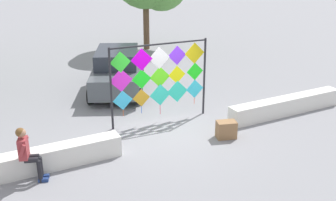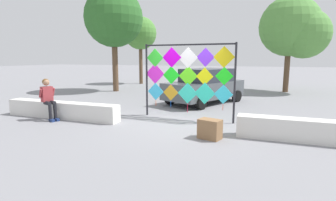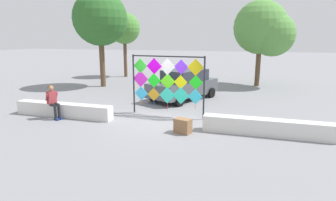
# 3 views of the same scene
# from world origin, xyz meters

# --- Properties ---
(ground) EXTENTS (120.00, 120.00, 0.00)m
(ground) POSITION_xyz_m (0.00, 0.00, 0.00)
(ground) COLOR gray
(plaza_ledge_left) EXTENTS (4.51, 0.50, 0.59)m
(plaza_ledge_left) POSITION_xyz_m (-4.18, -0.57, 0.29)
(plaza_ledge_left) COLOR silver
(plaza_ledge_left) RESTS_ON ground
(plaza_ledge_right) EXTENTS (4.51, 0.50, 0.59)m
(plaza_ledge_right) POSITION_xyz_m (4.18, -0.57, 0.29)
(plaza_ledge_right) COLOR silver
(plaza_ledge_right) RESTS_ON ground
(kite_display_rack) EXTENTS (3.28, 0.28, 2.63)m
(kite_display_rack) POSITION_xyz_m (0.06, 0.87, 1.60)
(kite_display_rack) COLOR #232328
(kite_display_rack) RESTS_ON ground
(seated_vendor) EXTENTS (0.67, 0.56, 1.43)m
(seated_vendor) POSITION_xyz_m (-4.36, -0.97, 0.84)
(seated_vendor) COLOR black
(seated_vendor) RESTS_ON ground
(parked_car) EXTENTS (3.38, 4.56, 1.63)m
(parked_car) POSITION_xyz_m (-0.07, 4.39, 0.82)
(parked_car) COLOR #4C5156
(parked_car) RESTS_ON ground
(cardboard_box_large) EXTENTS (0.66, 0.52, 0.53)m
(cardboard_box_large) POSITION_xyz_m (1.28, -1.18, 0.26)
(cardboard_box_large) COLOR olive
(cardboard_box_large) RESTS_ON ground
(tree_broadleaf) EXTENTS (3.63, 3.63, 6.40)m
(tree_broadleaf) POSITION_xyz_m (-6.58, 6.85, 4.59)
(tree_broadleaf) COLOR brown
(tree_broadleaf) RESTS_ON ground
(tree_far_right) EXTENTS (4.07, 3.85, 5.82)m
(tree_far_right) POSITION_xyz_m (4.04, 10.29, 3.85)
(tree_far_right) COLOR brown
(tree_far_right) RESTS_ON ground
(tree_palm_like) EXTENTS (2.62, 2.62, 5.40)m
(tree_palm_like) POSITION_xyz_m (-7.16, 11.89, 4.03)
(tree_palm_like) COLOR brown
(tree_palm_like) RESTS_ON ground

